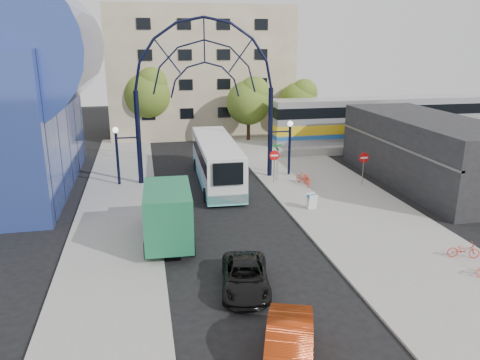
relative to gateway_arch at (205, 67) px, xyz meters
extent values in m
plane|color=black|center=(0.00, -14.00, -8.56)|extent=(120.00, 120.00, 0.00)
cube|color=gray|center=(8.00, -10.00, -8.50)|extent=(8.00, 56.00, 0.12)
cube|color=gray|center=(-6.50, -8.00, -8.50)|extent=(5.00, 50.00, 0.12)
cylinder|color=black|center=(-5.00, 0.00, -5.06)|extent=(0.36, 0.36, 7.00)
cylinder|color=black|center=(5.00, 0.00, -5.06)|extent=(0.36, 0.36, 7.00)
cylinder|color=black|center=(-6.60, 0.00, -6.56)|extent=(0.20, 0.20, 4.00)
cylinder|color=black|center=(6.60, 0.00, -6.56)|extent=(0.20, 0.20, 4.00)
sphere|color=white|center=(-6.60, 0.00, -4.36)|extent=(0.44, 0.44, 0.44)
sphere|color=white|center=(6.60, 0.00, -4.36)|extent=(0.44, 0.44, 0.44)
cylinder|color=slate|center=(4.80, -2.00, -7.34)|extent=(0.06, 0.06, 2.20)
cylinder|color=red|center=(4.80, -2.00, -6.34)|extent=(0.80, 0.04, 0.80)
cube|color=white|center=(4.80, -2.03, -6.34)|extent=(0.55, 0.02, 0.12)
cylinder|color=slate|center=(11.00, -4.00, -7.34)|extent=(0.06, 0.06, 2.20)
cylinder|color=red|center=(11.00, -4.00, -6.34)|extent=(0.76, 0.04, 0.76)
cube|color=white|center=(11.00, -4.03, -6.34)|extent=(0.55, 0.02, 0.12)
cylinder|color=slate|center=(5.20, -1.40, -7.04)|extent=(0.05, 0.05, 2.80)
cube|color=#146626|center=(5.20, -1.40, -5.74)|extent=(0.70, 0.03, 0.18)
cube|color=#146626|center=(5.20, -1.40, -5.99)|extent=(0.03, 0.70, 0.18)
cube|color=white|center=(5.60, -8.20, -7.94)|extent=(0.55, 0.26, 0.99)
cube|color=white|center=(5.60, -7.85, -7.94)|extent=(0.55, 0.26, 0.99)
cube|color=#1E59A5|center=(5.60, -8.02, -7.61)|extent=(0.55, 0.42, 0.14)
cylinder|color=#314698|center=(-12.00, 1.00, 1.44)|extent=(9.00, 16.00, 9.00)
cube|color=black|center=(16.00, -4.00, -6.06)|extent=(6.00, 16.00, 5.00)
cube|color=tan|center=(2.00, 21.00, -1.56)|extent=(20.00, 12.00, 14.00)
cube|color=gray|center=(20.00, 8.00, -8.16)|extent=(32.00, 5.00, 0.80)
cube|color=#B7B7BC|center=(20.00, 8.00, -5.66)|extent=(25.00, 3.00, 4.20)
cube|color=gold|center=(20.00, 8.00, -6.26)|extent=(25.10, 3.05, 0.90)
cube|color=black|center=(20.00, 8.00, -4.66)|extent=(25.05, 3.05, 1.00)
cube|color=#1E59A5|center=(20.00, 8.00, -6.96)|extent=(25.10, 3.05, 0.35)
cylinder|color=#382314|center=(6.00, 12.00, -7.30)|extent=(0.36, 0.36, 2.52)
sphere|color=#345817|center=(6.00, 12.00, -4.22)|extent=(4.48, 4.48, 4.48)
sphere|color=#345817|center=(6.50, 11.70, -3.10)|extent=(3.08, 3.08, 3.08)
cylinder|color=#382314|center=(-4.00, 16.00, -7.12)|extent=(0.36, 0.36, 2.88)
sphere|color=#345817|center=(-4.00, 16.00, -3.60)|extent=(5.12, 5.12, 5.12)
sphere|color=#345817|center=(-3.50, 15.70, -2.32)|extent=(3.52, 3.52, 3.52)
cylinder|color=#382314|center=(12.00, 14.00, -7.39)|extent=(0.36, 0.36, 2.34)
sphere|color=#345817|center=(12.00, 14.00, -4.53)|extent=(4.16, 4.16, 4.16)
sphere|color=#345817|center=(12.50, 13.70, -3.49)|extent=(2.86, 2.86, 2.86)
cube|color=silver|center=(0.63, -0.74, -6.76)|extent=(3.00, 11.89, 2.98)
cube|color=#61D9D8|center=(0.63, -0.74, -7.99)|extent=(3.03, 11.89, 0.72)
cube|color=black|center=(0.63, -0.74, -6.14)|extent=(3.05, 11.65, 0.92)
cube|color=black|center=(0.44, -6.71, -6.19)|extent=(1.94, 0.21, 1.44)
cube|color=black|center=(0.82, 5.11, -6.91)|extent=(2.47, 0.26, 1.64)
cylinder|color=black|center=(-0.53, 2.97, -8.06)|extent=(0.32, 0.99, 0.99)
cylinder|color=black|center=(2.03, 2.88, -8.06)|extent=(0.32, 0.99, 0.99)
cylinder|color=black|center=(-0.79, -5.06, -8.06)|extent=(0.32, 0.99, 0.99)
cylinder|color=black|center=(1.77, -5.14, -8.06)|extent=(0.32, 0.99, 0.99)
cube|color=black|center=(-3.50, -8.79, -7.48)|extent=(2.35, 2.45, 2.16)
cube|color=black|center=(-3.45, -7.62, -7.04)|extent=(1.96, 0.18, 0.98)
cube|color=#1B6843|center=(-3.63, -11.73, -6.69)|extent=(2.55, 4.61, 2.74)
cylinder|color=black|center=(-4.64, -9.04, -8.09)|extent=(0.30, 0.95, 0.94)
cylinder|color=black|center=(-2.39, -9.14, -8.09)|extent=(0.30, 0.95, 0.94)
cylinder|color=black|center=(-4.80, -12.86, -8.09)|extent=(0.30, 0.95, 0.94)
cylinder|color=black|center=(-2.55, -12.96, -8.09)|extent=(0.30, 0.95, 0.94)
imported|color=black|center=(-0.66, -16.75, -7.95)|extent=(2.72, 4.63, 1.21)
imported|color=#9A2B09|center=(-0.35, -21.99, -7.83)|extent=(2.93, 4.70, 1.46)
imported|color=#F14930|center=(7.03, -3.06, -7.97)|extent=(0.77, 1.82, 0.93)
imported|color=#D14129|center=(6.91, -2.63, -7.99)|extent=(1.03, 1.51, 0.89)
imported|color=red|center=(10.47, -16.18, -8.04)|extent=(1.62, 1.00, 0.80)
camera|label=1|loc=(-4.61, -34.50, 1.85)|focal=35.00mm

